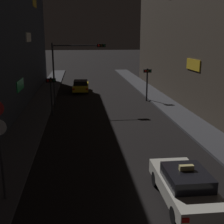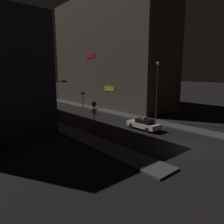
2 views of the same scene
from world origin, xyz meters
name	(u,v)px [view 2 (image 2 of 2)]	position (x,y,z in m)	size (l,w,h in m)	color
ground_plane	(189,148)	(0.00, 0.00, 0.00)	(300.00, 300.00, 0.00)	black
sidewalk_left	(30,114)	(-6.10, 26.29, 0.08)	(2.42, 56.58, 0.15)	#424247
sidewalk_right	(89,107)	(6.10, 26.29, 0.08)	(2.42, 56.58, 0.15)	#424247
building_facade_right	(108,53)	(12.19, 26.99, 11.64)	(9.84, 30.93, 23.27)	#473D33
taxi	(144,124)	(1.71, 7.24, 0.74)	(1.85, 4.47, 1.62)	silver
far_car	(40,105)	(-2.10, 31.93, 0.73)	(1.99, 4.52, 1.42)	yellow
traffic_light_overhead	(51,90)	(-2.84, 24.59, 4.27)	(4.94, 0.42, 5.93)	#2D2D33
traffic_light_left_kerb	(49,104)	(-4.64, 21.45, 2.34)	(0.80, 0.42, 3.21)	#2D2D33
traffic_light_right_kerb	(83,97)	(4.64, 26.08, 2.43)	(0.80, 0.42, 3.36)	#2D2D33
sign_pole_left	(94,116)	(-5.42, 8.09, 2.61)	(0.64, 0.10, 4.03)	#2D2D33
street_lamp_near_block	(157,84)	(6.00, 8.61, 5.59)	(0.47, 0.47, 8.54)	#2D2D33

